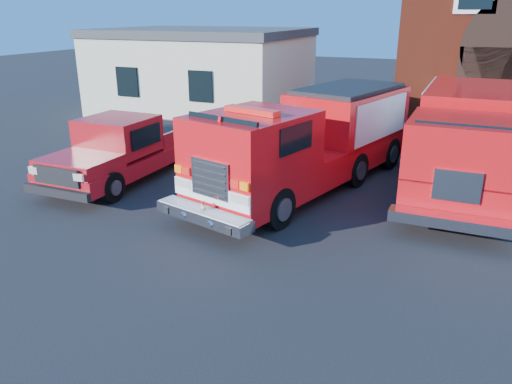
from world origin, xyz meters
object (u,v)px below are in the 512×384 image
at_px(fire_engine, 311,140).
at_px(pickup_truck, 126,149).
at_px(side_building, 204,71).
at_px(secondary_truck, 466,137).

height_order(fire_engine, pickup_truck, fire_engine).
relative_size(side_building, secondary_truck, 1.13).
bearing_deg(pickup_truck, fire_engine, 13.51).
bearing_deg(fire_engine, secondary_truck, 24.01).
bearing_deg(side_building, pickup_truck, -74.33).
relative_size(fire_engine, secondary_truck, 1.08).
distance_m(fire_engine, pickup_truck, 6.01).
bearing_deg(fire_engine, side_building, 132.41).
bearing_deg(pickup_truck, secondary_truck, 18.15).
height_order(side_building, fire_engine, side_building).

